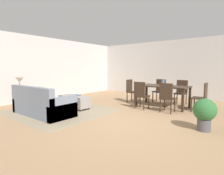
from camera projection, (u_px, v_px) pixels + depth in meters
name	position (u px, v px, depth m)	size (l,w,h in m)	color
ground_plane	(117.00, 120.00, 4.79)	(10.80, 10.80, 0.00)	#9E7A56
wall_back	(181.00, 69.00, 8.56)	(9.00, 0.12, 2.70)	beige
wall_left	(40.00, 69.00, 7.80)	(0.12, 11.00, 2.70)	beige
area_rug	(60.00, 111.00, 5.84)	(3.00, 2.80, 0.01)	gray
couch	(42.00, 105.00, 5.36)	(2.01, 0.89, 0.86)	slate
ottoman_table	(74.00, 101.00, 6.23)	(1.13, 0.46, 0.43)	gray
side_table	(20.00, 96.00, 6.15)	(0.40, 0.40, 0.54)	olive
table_lamp	(19.00, 81.00, 6.09)	(0.26, 0.26, 0.52)	brown
dining_table	(163.00, 88.00, 6.45)	(1.77, 0.90, 0.76)	#332319
dining_chair_near_left	(141.00, 94.00, 6.08)	(0.41, 0.41, 0.92)	#332319
dining_chair_near_right	(167.00, 96.00, 5.57)	(0.40, 0.40, 0.92)	#332319
dining_chair_far_left	(160.00, 89.00, 7.38)	(0.42, 0.42, 0.92)	#332319
dining_chair_far_right	(181.00, 91.00, 6.85)	(0.41, 0.41, 0.92)	#332319
dining_chair_head_east	(202.00, 96.00, 5.68)	(0.41, 0.41, 0.92)	#332319
dining_chair_head_west	(131.00, 90.00, 7.25)	(0.40, 0.40, 0.92)	#332319
vase_centerpiece	(163.00, 83.00, 6.43)	(0.10, 0.10, 0.19)	slate
book_on_ottoman	(76.00, 95.00, 6.24)	(0.26, 0.20, 0.03)	#3F4C72
potted_plant	(205.00, 112.00, 3.96)	(0.49, 0.49, 0.71)	#4C4C51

